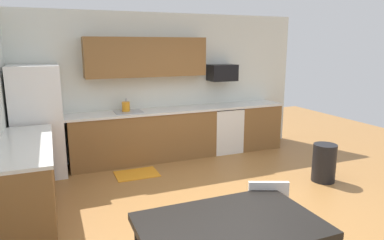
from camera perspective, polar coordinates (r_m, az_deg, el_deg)
The scene contains 18 objects.
ground_plane at distance 4.71m, azimuth 4.77°, elevation -14.45°, with size 12.00×12.00×0.00m, color #9E6B38.
wall_back at distance 6.71m, azimuth -5.38°, elevation 5.70°, with size 5.80×0.10×2.70m, color silver.
cabinet_run_back at distance 6.44m, azimuth -7.83°, elevation -2.80°, with size 2.67×0.60×0.90m, color brown.
cabinet_run_back_right at distance 7.37m, azimuth 10.32°, elevation -0.96°, with size 0.88×0.60×0.90m, color brown.
cabinet_run_left at distance 4.84m, azimuth -25.43°, elevation -9.06°, with size 0.60×2.00×0.90m, color brown.
countertop_back at distance 6.45m, azimuth -4.39°, elevation 1.58°, with size 4.80×0.64×0.04m, color silver.
countertop_left at distance 4.70m, azimuth -25.95°, elevation -3.70°, with size 0.64×2.00×0.04m, color silver.
upper_cabinets_back at distance 6.38m, azimuth -7.51°, elevation 10.26°, with size 2.20×0.34×0.70m, color brown.
refrigerator at distance 6.08m, azimuth -24.08°, elevation -0.29°, with size 0.76×0.70×1.81m, color white.
oven_range at distance 7.01m, azimuth 5.22°, elevation -1.46°, with size 0.60×0.60×0.91m.
microwave at distance 6.92m, azimuth 5.01°, elevation 7.79°, with size 0.54×0.36×0.32m, color black.
sink_basin at distance 6.28m, azimuth -10.41°, elevation 0.75°, with size 0.48×0.40×0.14m, color #A5A8AD.
sink_faucet at distance 6.42m, azimuth -10.80°, elevation 2.45°, with size 0.02×0.02×0.24m, color #B2B5BA.
dining_table at distance 2.83m, azimuth 6.25°, elevation -17.54°, with size 1.40×0.90×0.77m.
chair_near_table at distance 3.43m, azimuth 12.69°, elevation -15.97°, with size 0.52×0.52×0.85m.
trash_bin at distance 5.85m, azimuth 20.97°, elevation -6.61°, with size 0.36×0.36×0.60m, color black.
floor_mat at distance 5.90m, azimuth -9.10°, elevation -8.79°, with size 0.70×0.50×0.01m, color orange.
kettle at distance 6.30m, azimuth -10.85°, elevation 2.06°, with size 0.14×0.14×0.20m, color orange.
Camera 1 is at (-1.94, -3.73, 2.11)m, focal length 32.31 mm.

